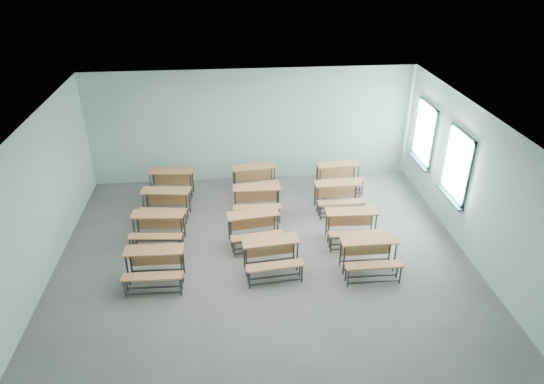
{
  "coord_description": "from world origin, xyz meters",
  "views": [
    {
      "loc": [
        -0.66,
        -8.71,
        6.36
      ],
      "look_at": [
        0.28,
        1.2,
        1.0
      ],
      "focal_mm": 32.0,
      "sensor_mm": 36.0,
      "label": 1
    }
  ],
  "objects": [
    {
      "name": "desk_unit_r2c1",
      "position": [
        -0.03,
        1.89,
        0.5
      ],
      "size": [
        1.2,
        0.82,
        0.74
      ],
      "rotation": [
        0.0,
        0.0,
        -0.02
      ],
      "color": "#B57341",
      "rests_on": "ground"
    },
    {
      "name": "desk_unit_r0c1",
      "position": [
        0.11,
        -0.5,
        0.5
      ],
      "size": [
        1.25,
        0.91,
        0.74
      ],
      "rotation": [
        0.0,
        0.0,
        0.1
      ],
      "color": "#B57341",
      "rests_on": "ground"
    },
    {
      "name": "desk_unit_r3c2",
      "position": [
        2.31,
        3.05,
        0.5
      ],
      "size": [
        1.24,
        0.88,
        0.74
      ],
      "rotation": [
        0.0,
        0.0,
        0.08
      ],
      "color": "#B57341",
      "rests_on": "ground"
    },
    {
      "name": "room",
      "position": [
        0.08,
        0.03,
        1.6
      ],
      "size": [
        9.04,
        8.04,
        3.24
      ],
      "color": "slate",
      "rests_on": "ground"
    },
    {
      "name": "desk_unit_r0c0",
      "position": [
        -2.27,
        -0.62,
        0.5
      ],
      "size": [
        1.2,
        0.82,
        0.74
      ],
      "rotation": [
        0.0,
        0.0,
        -0.02
      ],
      "color": "#B57341",
      "rests_on": "ground"
    },
    {
      "name": "desk_unit_r1c2",
      "position": [
        2.06,
        0.51,
        0.5
      ],
      "size": [
        1.21,
        0.84,
        0.74
      ],
      "rotation": [
        0.0,
        0.0,
        -0.04
      ],
      "color": "#B57341",
      "rests_on": "ground"
    },
    {
      "name": "desk_unit_r2c0",
      "position": [
        -2.3,
        1.93,
        0.5
      ],
      "size": [
        1.28,
        0.95,
        0.74
      ],
      "rotation": [
        0.0,
        0.0,
        -0.14
      ],
      "color": "#B57341",
      "rests_on": "ground"
    },
    {
      "name": "desk_unit_r3c1",
      "position": [
        -0.01,
        3.1,
        0.5
      ],
      "size": [
        1.27,
        0.93,
        0.74
      ],
      "rotation": [
        0.0,
        0.0,
        0.13
      ],
      "color": "#B57341",
      "rests_on": "ground"
    },
    {
      "name": "desk_unit_r0c2",
      "position": [
        2.14,
        -0.67,
        0.5
      ],
      "size": [
        1.18,
        0.8,
        0.74
      ],
      "rotation": [
        0.0,
        0.0,
        0.0
      ],
      "color": "#B57341",
      "rests_on": "ground"
    },
    {
      "name": "desk_unit_r1c0",
      "position": [
        -2.36,
        0.81,
        0.5
      ],
      "size": [
        1.25,
        0.89,
        0.74
      ],
      "rotation": [
        0.0,
        0.0,
        -0.09
      ],
      "color": "#B57341",
      "rests_on": "ground"
    },
    {
      "name": "desk_unit_r3c0",
      "position": [
        -2.26,
        3.05,
        0.5
      ],
      "size": [
        1.26,
        0.91,
        0.74
      ],
      "rotation": [
        0.0,
        0.0,
        -0.1
      ],
      "color": "#B57341",
      "rests_on": "ground"
    },
    {
      "name": "desk_unit_r2c2",
      "position": [
        2.05,
        1.93,
        0.5
      ],
      "size": [
        1.2,
        0.82,
        0.74
      ],
      "rotation": [
        0.0,
        0.0,
        0.02
      ],
      "color": "#B57341",
      "rests_on": "ground"
    },
    {
      "name": "desk_unit_r1c1",
      "position": [
        -0.18,
        0.61,
        0.5
      ],
      "size": [
        1.28,
        0.94,
        0.74
      ],
      "rotation": [
        0.0,
        0.0,
        0.13
      ],
      "color": "#B57341",
      "rests_on": "ground"
    }
  ]
}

